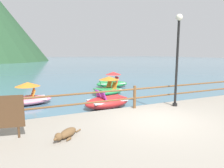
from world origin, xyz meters
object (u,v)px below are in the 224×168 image
lamp_post (178,52)px  pedal_boat_1 (108,88)px  dog_resting (66,134)px  pedal_boat_0 (112,82)px  pedal_boat_3 (26,97)px  sign_board (0,113)px  pedal_boat_2 (107,102)px

lamp_post → pedal_boat_1: (-0.98, 5.23, -2.34)m
dog_resting → pedal_boat_0: size_ratio=0.33×
pedal_boat_0 → pedal_boat_1: bearing=-119.4°
lamp_post → pedal_boat_3: lamp_post is taller
sign_board → pedal_boat_0: bearing=50.5°
dog_resting → pedal_boat_0: 10.62m
dog_resting → pedal_boat_1: 7.76m
sign_board → dog_resting: 1.81m
pedal_boat_3 → lamp_post: bearing=-37.5°
pedal_boat_0 → pedal_boat_1: pedal_boat_0 is taller
pedal_boat_1 → pedal_boat_3: pedal_boat_3 is taller
sign_board → pedal_boat_2: size_ratio=0.48×
pedal_boat_0 → pedal_boat_1: (-1.40, -2.49, 0.01)m
sign_board → pedal_boat_2: bearing=34.9°
pedal_boat_0 → pedal_boat_2: 6.12m
dog_resting → pedal_boat_0: bearing=59.3°
lamp_post → pedal_boat_0: bearing=86.9°
dog_resting → lamp_post: bearing=15.8°
pedal_boat_0 → lamp_post: bearing=-93.1°
dog_resting → pedal_boat_1: pedal_boat_1 is taller
lamp_post → sign_board: (-6.58, -0.79, -1.62)m
sign_board → dog_resting: size_ratio=1.33×
lamp_post → pedal_boat_0: size_ratio=1.45×
sign_board → pedal_boat_1: 8.25m
pedal_boat_1 → pedal_boat_2: pedal_boat_1 is taller
dog_resting → sign_board: bearing=158.5°
lamp_post → dog_resting: size_ratio=4.34×
pedal_boat_0 → pedal_boat_3: 7.10m
dog_resting → pedal_boat_3: bearing=98.9°
sign_board → pedal_boat_3: (0.65, 5.35, -0.75)m
lamp_post → pedal_boat_2: size_ratio=1.57×
sign_board → dog_resting: bearing=-21.5°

